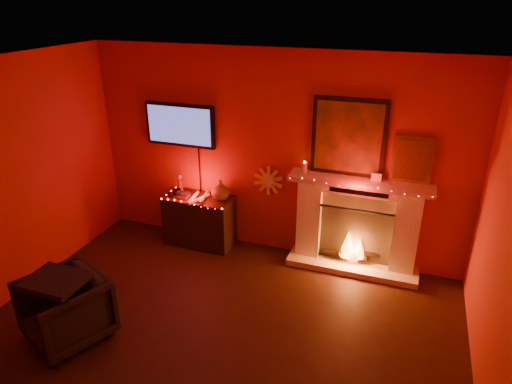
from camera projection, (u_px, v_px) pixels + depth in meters
room at (181, 251)px, 3.73m from camera, size 5.00×5.00×5.00m
fireplace at (356, 216)px, 5.69m from camera, size 1.72×0.40×2.18m
tv at (180, 125)px, 6.12m from camera, size 1.00×0.07×1.24m
sunburst_clock at (268, 181)px, 6.03m from camera, size 0.40×0.03×0.40m
console_table at (201, 218)px, 6.37m from camera, size 0.94×0.53×0.98m
armchair at (65, 309)px, 4.61m from camera, size 1.00×1.01×0.70m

